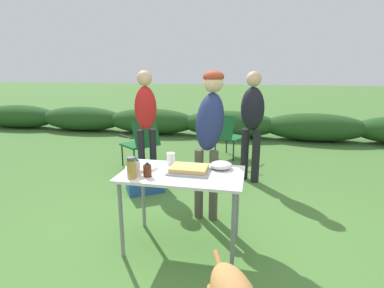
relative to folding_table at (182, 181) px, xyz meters
The scene contains 16 objects.
ground_plane 0.66m from the folding_table, ahead, with size 60.00×60.00×0.00m, color #477533.
shrub_hedge 4.84m from the folding_table, 90.00° to the left, with size 14.40×0.90×0.64m.
folding_table is the anchor object (origin of this frame).
food_tray 0.12m from the folding_table, 24.01° to the left, with size 0.37×0.27×0.06m.
plate_stack 0.40m from the folding_table, behind, with size 0.26×0.26×0.03m, color white.
mixing_bowl 0.40m from the folding_table, 29.65° to the left, with size 0.21×0.21×0.07m, color silver.
paper_cup_stack 0.30m from the folding_table, 128.04° to the left, with size 0.08×0.08×0.12m, color white.
mayo_bottle 0.44m from the folding_table, 161.86° to the right, with size 0.08×0.08×0.16m.
spice_jar 0.48m from the folding_table, 150.71° to the right, with size 0.08×0.08×0.19m.
bbq_sauce_bottle 0.34m from the folding_table, 150.70° to the right, with size 0.07×0.07×0.13m.
standing_person_in_gray_fleece 0.83m from the folding_table, 78.74° to the left, with size 0.36×0.48×1.63m.
standing_person_in_red_jacket 2.01m from the folding_table, 73.07° to the left, with size 0.45×0.42×1.62m.
standing_person_in_olive_jacket 1.89m from the folding_table, 120.16° to the left, with size 0.39×0.36×1.63m.
camp_chair_green_behind_table 2.48m from the folding_table, 120.04° to the left, with size 0.75×0.72×0.83m.
camp_chair_near_hedge 3.00m from the folding_table, 87.48° to the left, with size 0.68×0.73×0.83m.
cooler_box 1.51m from the folding_table, 125.05° to the left, with size 0.58×0.53×0.34m.
Camera 1 is at (0.61, -2.48, 1.65)m, focal length 28.00 mm.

